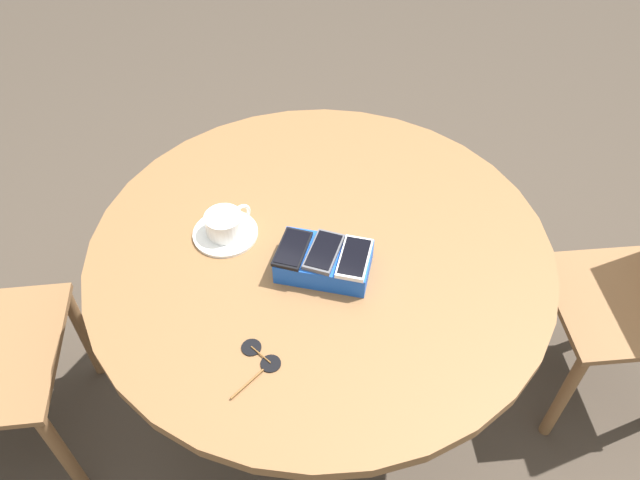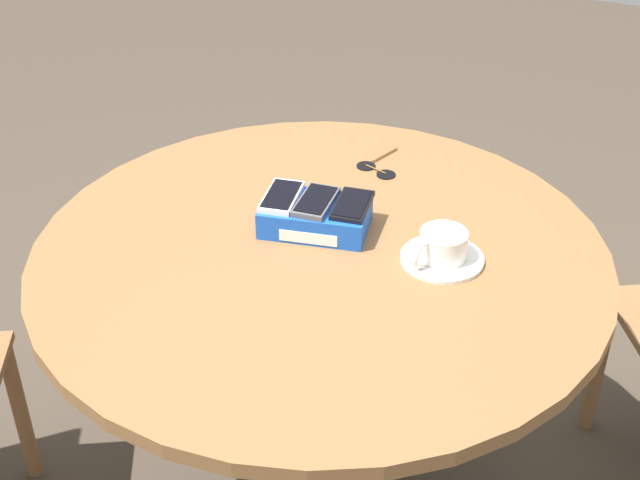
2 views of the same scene
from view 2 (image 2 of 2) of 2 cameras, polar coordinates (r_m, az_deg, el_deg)
The scene contains 8 objects.
round_table at distance 1.76m, azimuth 0.00°, elevation -3.34°, with size 1.10×1.10×0.74m.
phone_box at distance 1.74m, azimuth -0.30°, elevation 1.52°, with size 0.23×0.17×0.05m.
phone_white at distance 1.74m, azimuth -2.48°, elevation 2.79°, with size 0.08×0.13×0.01m.
phone_gray at distance 1.73m, azimuth -0.27°, elevation 2.48°, with size 0.08×0.13×0.01m.
phone_black at distance 1.72m, azimuth 2.08°, elevation 2.26°, with size 0.08×0.12×0.01m.
saucer at distance 1.68m, azimuth 7.81°, elevation -1.19°, with size 0.16×0.16×0.01m, color white.
coffee_cup at distance 1.66m, azimuth 7.82°, elevation -0.31°, with size 0.09×0.12×0.06m.
sunglasses at distance 1.97m, azimuth 3.66°, elevation 4.59°, with size 0.10×0.14×0.01m.
Camera 2 is at (0.58, -1.28, 1.69)m, focal length 50.00 mm.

